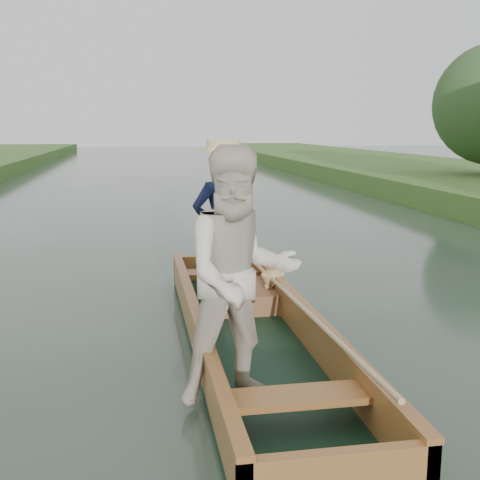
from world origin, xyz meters
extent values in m
plane|color=#283D30|center=(0.00, 0.00, 0.00)|extent=(120.00, 120.00, 0.00)
cube|color=black|center=(0.00, 0.00, 0.04)|extent=(1.10, 5.00, 0.08)
cube|color=#99642F|center=(-0.51, 0.00, 0.24)|extent=(0.08, 5.00, 0.32)
cube|color=#99642F|center=(0.51, 0.00, 0.24)|extent=(0.08, 5.00, 0.32)
cube|color=#99642F|center=(0.00, 2.46, 0.24)|extent=(1.10, 0.08, 0.32)
cube|color=#99642F|center=(0.00, -2.46, 0.24)|extent=(1.10, 0.08, 0.32)
cube|color=#99642F|center=(-0.51, 0.00, 0.42)|extent=(0.10, 5.00, 0.04)
cube|color=#99642F|center=(0.51, 0.00, 0.42)|extent=(0.10, 5.00, 0.04)
cube|color=#99642F|center=(0.00, 1.90, 0.30)|extent=(0.94, 0.30, 0.05)
cube|color=#99642F|center=(0.00, -1.60, 0.30)|extent=(0.94, 0.30, 0.05)
imported|color=#131A3E|center=(-0.13, 0.80, 0.99)|extent=(0.73, 0.55, 1.81)
cylinder|color=beige|center=(-0.13, 0.80, 1.85)|extent=(0.52, 0.52, 0.12)
imported|color=beige|center=(-0.29, -1.10, 1.01)|extent=(0.99, 0.82, 1.86)
cube|color=#994231|center=(0.15, 1.22, 0.19)|extent=(0.85, 0.90, 0.22)
sphere|color=tan|center=(0.46, 1.12, 0.42)|extent=(0.22, 0.22, 0.22)
sphere|color=tan|center=(0.46, 1.11, 0.58)|extent=(0.16, 0.16, 0.16)
sphere|color=tan|center=(0.40, 1.11, 0.65)|extent=(0.06, 0.06, 0.06)
sphere|color=tan|center=(0.52, 1.11, 0.65)|extent=(0.06, 0.06, 0.06)
sphere|color=tan|center=(0.46, 1.05, 0.57)|extent=(0.07, 0.07, 0.07)
sphere|color=tan|center=(0.36, 1.10, 0.45)|extent=(0.08, 0.08, 0.08)
sphere|color=tan|center=(0.56, 1.10, 0.45)|extent=(0.08, 0.08, 0.08)
sphere|color=tan|center=(0.40, 1.09, 0.33)|extent=(0.09, 0.09, 0.09)
sphere|color=tan|center=(0.51, 1.09, 0.33)|extent=(0.09, 0.09, 0.09)
cylinder|color=silver|center=(-0.27, 1.90, 0.33)|extent=(0.07, 0.07, 0.01)
cylinder|color=silver|center=(-0.27, 1.90, 0.37)|extent=(0.01, 0.01, 0.08)
ellipsoid|color=silver|center=(-0.27, 1.90, 0.43)|extent=(0.09, 0.09, 0.05)
cylinder|color=tan|center=(0.43, -0.04, 0.46)|extent=(0.04, 4.42, 0.20)
camera|label=1|loc=(-1.01, -5.20, 2.06)|focal=45.00mm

